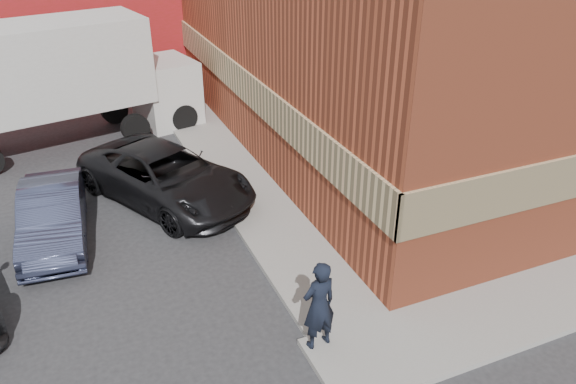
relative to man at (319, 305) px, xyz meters
name	(u,v)px	position (x,y,z in m)	size (l,w,h in m)	color
ground	(321,337)	(0.20, 0.25, -1.02)	(90.00, 90.00, 0.00)	#28282B
sidewalk_west	(216,150)	(0.80, 9.25, -0.96)	(1.80, 18.00, 0.12)	gray
man	(319,305)	(0.00, 0.00, 0.00)	(0.66, 0.43, 1.81)	black
sedan	(53,216)	(-4.21, 5.81, -0.36)	(1.40, 4.01, 1.32)	#343A57
suv_a	(166,176)	(-1.30, 6.70, -0.29)	(2.45, 5.30, 1.47)	black
box_truck	(71,74)	(-3.06, 11.90, 1.28)	(8.41, 3.95, 3.99)	silver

